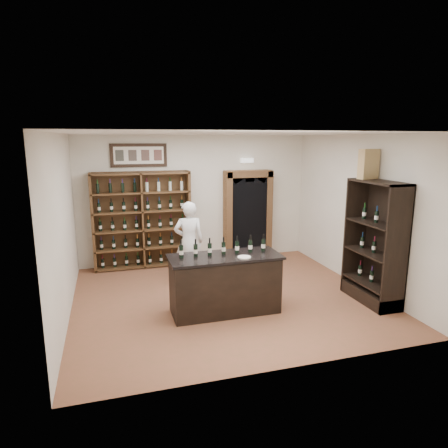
{
  "coord_description": "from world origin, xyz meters",
  "views": [
    {
      "loc": [
        -2.02,
        -6.74,
        2.9
      ],
      "look_at": [
        0.05,
        0.3,
        1.34
      ],
      "focal_mm": 32.0,
      "sensor_mm": 36.0,
      "label": 1
    }
  ],
  "objects_px": {
    "tasting_counter": "(225,284)",
    "side_cabinet": "(375,261)",
    "counter_bottle_0": "(181,251)",
    "wine_shelf": "(142,220)",
    "wine_crate": "(368,164)",
    "shopkeeper": "(189,242)"
  },
  "relations": [
    {
      "from": "shopkeeper",
      "to": "wine_crate",
      "type": "height_order",
      "value": "wine_crate"
    },
    {
      "from": "tasting_counter",
      "to": "side_cabinet",
      "type": "bearing_deg",
      "value": -6.28
    },
    {
      "from": "wine_shelf",
      "to": "counter_bottle_0",
      "type": "distance_m",
      "value": 2.88
    },
    {
      "from": "counter_bottle_0",
      "to": "side_cabinet",
      "type": "xyz_separation_m",
      "value": [
        3.44,
        -0.38,
        -0.35
      ]
    },
    {
      "from": "tasting_counter",
      "to": "side_cabinet",
      "type": "height_order",
      "value": "side_cabinet"
    },
    {
      "from": "counter_bottle_0",
      "to": "wine_shelf",
      "type": "bearing_deg",
      "value": 97.59
    },
    {
      "from": "tasting_counter",
      "to": "side_cabinet",
      "type": "distance_m",
      "value": 2.75
    },
    {
      "from": "wine_shelf",
      "to": "shopkeeper",
      "type": "distance_m",
      "value": 1.52
    },
    {
      "from": "side_cabinet",
      "to": "shopkeeper",
      "type": "height_order",
      "value": "side_cabinet"
    },
    {
      "from": "wine_shelf",
      "to": "tasting_counter",
      "type": "relative_size",
      "value": 1.17
    },
    {
      "from": "counter_bottle_0",
      "to": "wine_crate",
      "type": "xyz_separation_m",
      "value": [
        3.42,
        -0.03,
        1.36
      ]
    },
    {
      "from": "tasting_counter",
      "to": "wine_crate",
      "type": "relative_size",
      "value": 3.53
    },
    {
      "from": "side_cabinet",
      "to": "wine_crate",
      "type": "bearing_deg",
      "value": 93.81
    },
    {
      "from": "tasting_counter",
      "to": "counter_bottle_0",
      "type": "distance_m",
      "value": 0.95
    },
    {
      "from": "counter_bottle_0",
      "to": "side_cabinet",
      "type": "bearing_deg",
      "value": -6.33
    },
    {
      "from": "tasting_counter",
      "to": "wine_crate",
      "type": "distance_m",
      "value": 3.35
    },
    {
      "from": "wine_shelf",
      "to": "counter_bottle_0",
      "type": "xyz_separation_m",
      "value": [
        0.38,
        -2.85,
        0.01
      ]
    },
    {
      "from": "side_cabinet",
      "to": "tasting_counter",
      "type": "bearing_deg",
      "value": 173.72
    },
    {
      "from": "tasting_counter",
      "to": "shopkeeper",
      "type": "xyz_separation_m",
      "value": [
        -0.27,
        1.69,
        0.34
      ]
    },
    {
      "from": "counter_bottle_0",
      "to": "tasting_counter",
      "type": "bearing_deg",
      "value": -6.51
    },
    {
      "from": "counter_bottle_0",
      "to": "side_cabinet",
      "type": "height_order",
      "value": "side_cabinet"
    },
    {
      "from": "shopkeeper",
      "to": "wine_crate",
      "type": "relative_size",
      "value": 3.15
    }
  ]
}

